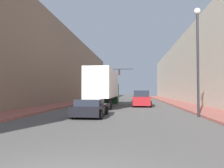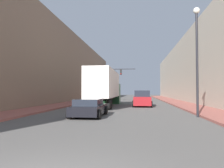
# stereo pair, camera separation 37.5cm
# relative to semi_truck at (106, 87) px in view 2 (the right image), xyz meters

# --- Properties ---
(sidewalk_right) EXTENTS (3.11, 80.00, 0.15)m
(sidewalk_right) POSITION_rel_semi_truck_xyz_m (9.51, 8.37, -2.21)
(sidewalk_right) COLOR #9E564C
(sidewalk_right) RESTS_ON ground
(sidewalk_left) EXTENTS (3.11, 80.00, 0.15)m
(sidewalk_left) POSITION_rel_semi_truck_xyz_m (-5.54, 8.37, -2.21)
(sidewalk_left) COLOR #9E564C
(sidewalk_left) RESTS_ON ground
(building_right) EXTENTS (6.00, 80.00, 10.68)m
(building_right) POSITION_rel_semi_truck_xyz_m (14.06, 8.37, 3.06)
(building_right) COLOR #BCB29E
(building_right) RESTS_ON ground
(building_left) EXTENTS (6.00, 80.00, 11.81)m
(building_left) POSITION_rel_semi_truck_xyz_m (-10.10, 8.37, 3.62)
(building_left) COLOR #846B56
(building_left) RESTS_ON ground
(semi_truck) EXTENTS (2.45, 12.73, 4.03)m
(semi_truck) POSITION_rel_semi_truck_xyz_m (0.00, 0.00, 0.00)
(semi_truck) COLOR silver
(semi_truck) RESTS_ON ground
(sedan_car) EXTENTS (2.15, 4.27, 1.23)m
(sedan_car) POSITION_rel_semi_truck_xyz_m (0.36, -10.19, -1.69)
(sedan_car) COLOR black
(sedan_car) RESTS_ON ground
(suv_car) EXTENTS (2.15, 4.59, 1.83)m
(suv_car) POSITION_rel_semi_truck_xyz_m (4.21, 0.25, -1.43)
(suv_car) COLOR maroon
(suv_car) RESTS_ON ground
(traffic_signal_gantry) EXTENTS (7.28, 0.35, 5.70)m
(traffic_signal_gantry) POSITION_rel_semi_truck_xyz_m (-1.98, 10.86, 1.73)
(traffic_signal_gantry) COLOR black
(traffic_signal_gantry) RESTS_ON ground
(street_lamp) EXTENTS (0.44, 0.44, 7.55)m
(street_lamp) POSITION_rel_semi_truck_xyz_m (7.80, -9.71, 2.49)
(street_lamp) COLOR black
(street_lamp) RESTS_ON ground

